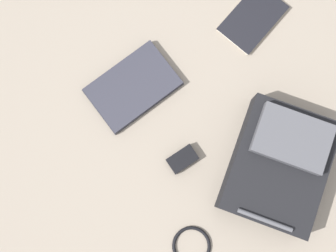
{
  "coord_description": "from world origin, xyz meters",
  "views": [
    {
      "loc": [
        -0.16,
        0.19,
        1.63
      ],
      "look_at": [
        0.02,
        0.04,
        0.02
      ],
      "focal_mm": 44.89,
      "sensor_mm": 36.0,
      "label": 1
    }
  ],
  "objects_px": {
    "backpack": "(279,163)",
    "book_blue": "(253,19)",
    "power_brick": "(182,159)",
    "laptop": "(133,87)",
    "cable_coil": "(191,246)"
  },
  "relations": [
    {
      "from": "book_blue",
      "to": "cable_coil",
      "type": "height_order",
      "value": "book_blue"
    },
    {
      "from": "backpack",
      "to": "cable_coil",
      "type": "distance_m",
      "value": 0.45
    },
    {
      "from": "backpack",
      "to": "laptop",
      "type": "height_order",
      "value": "backpack"
    },
    {
      "from": "laptop",
      "to": "cable_coil",
      "type": "xyz_separation_m",
      "value": [
        -0.61,
        0.23,
        -0.01
      ]
    },
    {
      "from": "backpack",
      "to": "book_blue",
      "type": "xyz_separation_m",
      "value": [
        0.49,
        -0.33,
        -0.06
      ]
    },
    {
      "from": "laptop",
      "to": "cable_coil",
      "type": "bearing_deg",
      "value": 159.17
    },
    {
      "from": "cable_coil",
      "to": "power_brick",
      "type": "xyz_separation_m",
      "value": [
        0.27,
        -0.19,
        0.01
      ]
    },
    {
      "from": "book_blue",
      "to": "cable_coil",
      "type": "bearing_deg",
      "value": 122.89
    },
    {
      "from": "laptop",
      "to": "backpack",
      "type": "bearing_deg",
      "value": -160.09
    },
    {
      "from": "laptop",
      "to": "cable_coil",
      "type": "height_order",
      "value": "laptop"
    },
    {
      "from": "book_blue",
      "to": "laptop",
      "type": "bearing_deg",
      "value": 79.41
    },
    {
      "from": "laptop",
      "to": "book_blue",
      "type": "height_order",
      "value": "laptop"
    },
    {
      "from": "book_blue",
      "to": "power_brick",
      "type": "xyz_separation_m",
      "value": [
        -0.24,
        0.59,
        0.01
      ]
    },
    {
      "from": "backpack",
      "to": "book_blue",
      "type": "bearing_deg",
      "value": -34.47
    },
    {
      "from": "backpack",
      "to": "power_brick",
      "type": "distance_m",
      "value": 0.36
    }
  ]
}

